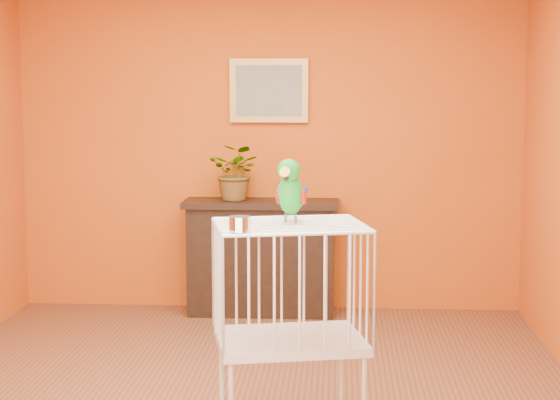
{
  "coord_description": "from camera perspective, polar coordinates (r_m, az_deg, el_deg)",
  "views": [
    {
      "loc": [
        0.56,
        -5.17,
        1.81
      ],
      "look_at": [
        0.26,
        -0.57,
        1.23
      ],
      "focal_mm": 60.0,
      "sensor_mm": 36.0,
      "label": 1
    }
  ],
  "objects": [
    {
      "name": "console_cabinet",
      "position": [
        7.36,
        -1.15,
        -3.5
      ],
      "size": [
        1.21,
        0.43,
        0.9
      ],
      "color": "black",
      "rests_on": "ground"
    },
    {
      "name": "feed_cup",
      "position": [
        4.36,
        -2.47,
        -1.47
      ],
      "size": [
        0.1,
        0.1,
        0.07
      ],
      "primitive_type": "cylinder",
      "color": "silver",
      "rests_on": "birdcage"
    },
    {
      "name": "birdcage",
      "position": [
        4.73,
        0.61,
        -7.92
      ],
      "size": [
        0.82,
        0.7,
        1.11
      ],
      "rotation": [
        0.0,
        0.0,
        0.22
      ],
      "color": "silver",
      "rests_on": "ground"
    },
    {
      "name": "parrot",
      "position": [
        4.65,
        0.65,
        0.61
      ],
      "size": [
        0.17,
        0.29,
        0.33
      ],
      "rotation": [
        0.0,
        0.0,
        -0.2
      ],
      "color": "#59544C",
      "rests_on": "birdcage"
    },
    {
      "name": "potted_plant",
      "position": [
        7.3,
        -2.66,
        1.32
      ],
      "size": [
        0.51,
        0.54,
        0.34
      ],
      "primitive_type": "imported",
      "rotation": [
        0.0,
        0.0,
        -0.3
      ],
      "color": "#26722D",
      "rests_on": "console_cabinet"
    },
    {
      "name": "framed_picture",
      "position": [
        7.41,
        -0.68,
        6.68
      ],
      "size": [
        0.62,
        0.04,
        0.5
      ],
      "color": "#B0893E",
      "rests_on": "room_shell"
    },
    {
      "name": "ground",
      "position": [
        5.51,
        -2.43,
        -12.05
      ],
      "size": [
        4.5,
        4.5,
        0.0
      ],
      "primitive_type": "plane",
      "color": "brown",
      "rests_on": "ground"
    },
    {
      "name": "room_shell",
      "position": [
        5.21,
        -2.52,
        4.65
      ],
      "size": [
        4.5,
        4.5,
        4.5
      ],
      "color": "#C75412",
      "rests_on": "ground"
    }
  ]
}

